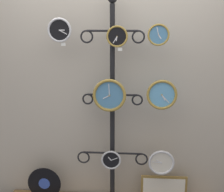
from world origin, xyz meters
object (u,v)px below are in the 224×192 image
at_px(clock_top_left, 60,30).
at_px(picture_frame, 164,189).
at_px(clock_bottom_center, 111,160).
at_px(vinyl_record, 44,183).
at_px(display_stand, 112,128).
at_px(clock_middle_center, 109,95).
at_px(clock_bottom_right, 161,162).
at_px(clock_middle_right, 162,95).
at_px(clock_top_center, 117,36).
at_px(clock_top_right, 158,35).

distance_m(clock_top_left, picture_frame, 1.88).
height_order(clock_bottom_center, picture_frame, clock_bottom_center).
relative_size(clock_top_left, vinyl_record, 0.62).
relative_size(clock_bottom_center, picture_frame, 0.42).
relative_size(display_stand, clock_middle_center, 6.76).
bearing_deg(clock_bottom_center, clock_bottom_right, -2.01).
bearing_deg(clock_top_left, clock_middle_right, 1.51).
distance_m(clock_top_center, clock_middle_right, 0.67).
distance_m(clock_bottom_center, vinyl_record, 0.77).
height_order(display_stand, clock_middle_center, display_stand).
bearing_deg(clock_middle_right, clock_top_left, -178.49).
xyz_separation_m(clock_top_left, clock_top_center, (0.51, 0.03, -0.05)).
distance_m(clock_top_left, clock_bottom_center, 1.34).
bearing_deg(clock_bottom_center, clock_top_right, -2.37).
distance_m(display_stand, clock_middle_center, 0.37).
height_order(display_stand, clock_bottom_right, display_stand).
xyz_separation_m(clock_top_center, clock_bottom_right, (0.44, -0.01, -1.20)).
relative_size(clock_top_left, clock_top_center, 1.12).
distance_m(vinyl_record, picture_frame, 1.24).
height_order(clock_top_left, vinyl_record, clock_top_left).
relative_size(display_stand, clock_bottom_right, 8.33).
distance_m(display_stand, clock_bottom_center, 0.32).
bearing_deg(picture_frame, clock_bottom_center, -172.52).
relative_size(clock_middle_center, clock_bottom_right, 1.23).
height_order(clock_top_center, picture_frame, clock_top_center).
bearing_deg(vinyl_record, display_stand, 2.63).
xyz_separation_m(clock_bottom_right, picture_frame, (0.04, 0.09, -0.34)).
relative_size(clock_middle_right, clock_bottom_center, 1.44).
relative_size(clock_top_center, vinyl_record, 0.55).
distance_m(clock_top_left, clock_top_right, 0.88).
xyz_separation_m(display_stand, clock_top_center, (0.05, -0.08, 0.89)).
relative_size(clock_top_center, clock_top_right, 1.00).
height_order(display_stand, clock_top_left, display_stand).
bearing_deg(clock_top_left, clock_bottom_center, 3.70).
height_order(clock_middle_right, clock_bottom_center, clock_middle_right).
relative_size(display_stand, clock_middle_right, 7.45).
xyz_separation_m(display_stand, clock_middle_right, (0.47, -0.09, 0.36)).
height_order(display_stand, picture_frame, display_stand).
xyz_separation_m(display_stand, clock_middle_center, (-0.02, -0.10, 0.35)).
bearing_deg(clock_bottom_center, clock_middle_center, -126.78).
distance_m(display_stand, clock_top_center, 0.90).
xyz_separation_m(clock_top_right, clock_bottom_center, (-0.42, 0.02, -1.22)).
relative_size(clock_middle_center, clock_bottom_center, 1.59).
distance_m(clock_top_left, clock_bottom_right, 1.58).
relative_size(clock_top_right, clock_bottom_right, 0.76).
xyz_separation_m(clock_middle_right, vinyl_record, (-1.17, 0.05, -0.98)).
xyz_separation_m(clock_top_center, clock_middle_center, (-0.07, -0.02, -0.54)).
distance_m(clock_top_right, clock_middle_right, 0.55).
bearing_deg(clock_middle_right, clock_bottom_right, -32.42).
relative_size(clock_top_right, vinyl_record, 0.56).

